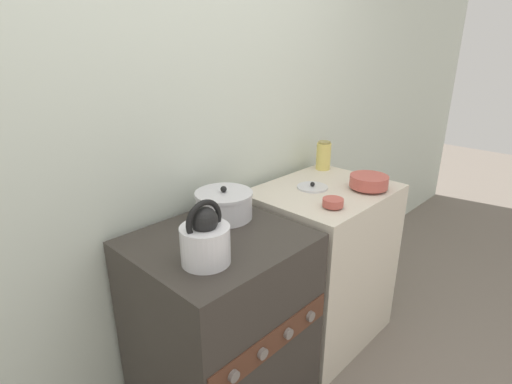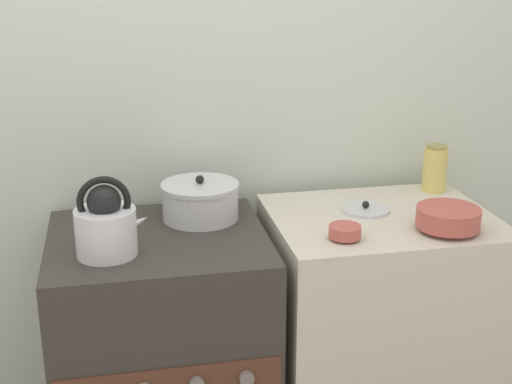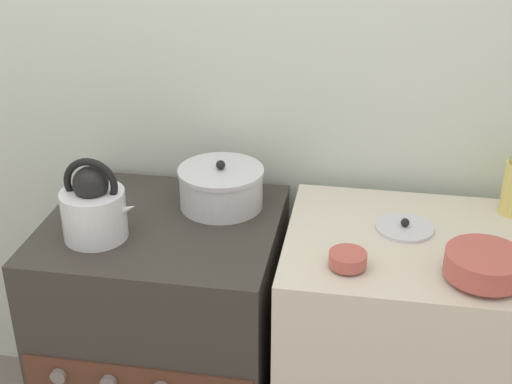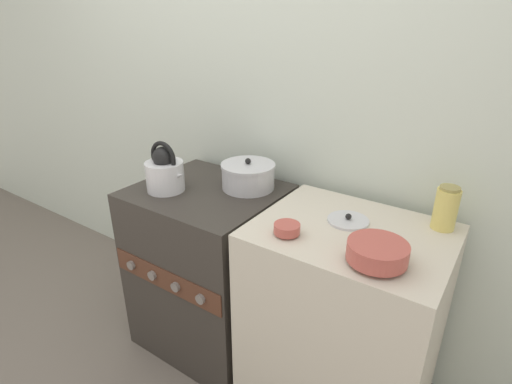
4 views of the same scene
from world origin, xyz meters
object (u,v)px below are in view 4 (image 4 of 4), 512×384
object	(u,v)px
cooking_pot	(248,176)
small_ceramic_bowl	(287,229)
loose_pot_lid	(348,220)
enamel_bowl	(377,252)
stove	(210,268)
kettle	(165,172)
storage_jar	(446,208)

from	to	relation	value
cooking_pot	small_ceramic_bowl	size ratio (longest dim) A/B	2.63
loose_pot_lid	cooking_pot	bearing A→B (deg)	170.87
enamel_bowl	small_ceramic_bowl	world-z (taller)	enamel_bowl
cooking_pot	small_ceramic_bowl	bearing A→B (deg)	-38.15
loose_pot_lid	stove	bearing A→B (deg)	-176.17
stove	cooking_pot	distance (m)	0.54
enamel_bowl	cooking_pot	bearing A→B (deg)	157.14
kettle	stove	bearing A→B (deg)	35.57
kettle	cooking_pot	distance (m)	0.39
kettle	enamel_bowl	xyz separation A→B (m)	(1.03, -0.07, -0.03)
small_ceramic_bowl	enamel_bowl	bearing A→B (deg)	0.56
enamel_bowl	small_ceramic_bowl	bearing A→B (deg)	-179.44
loose_pot_lid	storage_jar	bearing A→B (deg)	26.05
stove	enamel_bowl	world-z (taller)	enamel_bowl
stove	enamel_bowl	bearing A→B (deg)	-11.15
stove	loose_pot_lid	world-z (taller)	loose_pot_lid
kettle	storage_jar	world-z (taller)	kettle
stove	storage_jar	size ratio (longest dim) A/B	5.20
storage_jar	loose_pot_lid	distance (m)	0.36
stove	enamel_bowl	xyz separation A→B (m)	(0.88, -0.17, 0.50)
stove	cooking_pot	size ratio (longest dim) A/B	3.45
enamel_bowl	loose_pot_lid	bearing A→B (deg)	130.33
cooking_pot	enamel_bowl	distance (m)	0.79
kettle	enamel_bowl	size ratio (longest dim) A/B	1.22
cooking_pot	small_ceramic_bowl	distance (m)	0.50
kettle	cooking_pot	bearing A→B (deg)	38.53
stove	storage_jar	distance (m)	1.16
cooking_pot	small_ceramic_bowl	xyz separation A→B (m)	(0.40, -0.31, -0.02)
stove	enamel_bowl	size ratio (longest dim) A/B	4.49
enamel_bowl	kettle	bearing A→B (deg)	176.34
small_ceramic_bowl	storage_jar	size ratio (longest dim) A/B	0.57
kettle	small_ceramic_bowl	distance (m)	0.70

